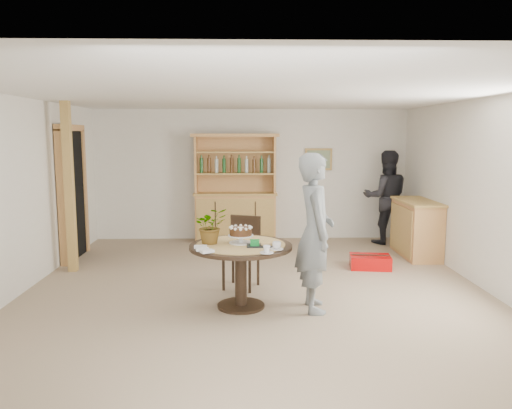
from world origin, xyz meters
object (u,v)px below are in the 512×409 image
(dining_table, at_px, (241,257))
(adult_person, at_px, (386,197))
(hutch, at_px, (236,205))
(dining_chair, at_px, (243,247))
(teen_boy, at_px, (315,233))
(red_suitcase, at_px, (370,262))
(sideboard, at_px, (416,228))

(dining_table, bearing_deg, adult_person, 51.99)
(hutch, distance_m, dining_table, 3.68)
(dining_chair, relative_size, teen_boy, 0.52)
(dining_chair, distance_m, red_suitcase, 2.16)
(teen_boy, bearing_deg, hutch, 12.26)
(teen_boy, distance_m, red_suitcase, 2.24)
(dining_chair, bearing_deg, red_suitcase, 42.69)
(red_suitcase, bearing_deg, sideboard, 46.46)
(red_suitcase, bearing_deg, hutch, 143.52)
(red_suitcase, bearing_deg, dining_chair, -148.86)
(dining_table, relative_size, adult_person, 0.69)
(adult_person, bearing_deg, dining_table, 54.63)
(teen_boy, height_order, adult_person, teen_boy)
(sideboard, relative_size, dining_table, 1.05)
(dining_table, relative_size, red_suitcase, 1.85)
(dining_chair, relative_size, red_suitcase, 1.46)
(sideboard, bearing_deg, hutch, 157.79)
(hutch, height_order, dining_chair, hutch)
(dining_table, xyz_separation_m, red_suitcase, (1.96, 1.67, -0.50))
(sideboard, bearing_deg, red_suitcase, -141.24)
(sideboard, height_order, teen_boy, teen_boy)
(dining_table, height_order, dining_chair, dining_chair)
(hutch, height_order, sideboard, hutch)
(dining_chair, bearing_deg, sideboard, 48.34)
(teen_boy, relative_size, red_suitcase, 2.81)
(hutch, relative_size, adult_person, 1.18)
(adult_person, bearing_deg, hutch, -2.28)
(sideboard, xyz_separation_m, dining_table, (-2.93, -2.44, 0.13))
(dining_table, height_order, adult_person, adult_person)
(hutch, bearing_deg, sideboard, -22.21)
(adult_person, relative_size, red_suitcase, 2.67)
(dining_chair, bearing_deg, teen_boy, -29.07)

